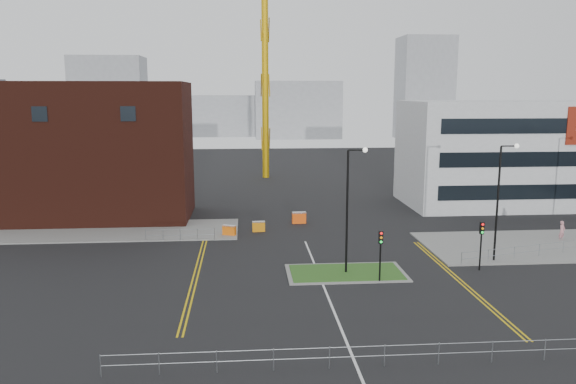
{
  "coord_description": "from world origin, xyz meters",
  "views": [
    {
      "loc": [
        -5.23,
        -30.65,
        13.0
      ],
      "look_at": [
        -1.76,
        14.02,
        5.0
      ],
      "focal_mm": 35.0,
      "sensor_mm": 36.0,
      "label": 1
    }
  ],
  "objects": [
    {
      "name": "ground",
      "position": [
        0.0,
        0.0,
        0.0
      ],
      "size": [
        200.0,
        200.0,
        0.0
      ],
      "primitive_type": "plane",
      "color": "black",
      "rests_on": "ground"
    },
    {
      "name": "pavement_left",
      "position": [
        -20.0,
        22.0,
        0.06
      ],
      "size": [
        28.0,
        8.0,
        0.12
      ],
      "primitive_type": "cube",
      "color": "slate",
      "rests_on": "ground"
    },
    {
      "name": "pavement_right",
      "position": [
        22.0,
        14.0,
        0.06
      ],
      "size": [
        24.0,
        10.0,
        0.12
      ],
      "primitive_type": "cube",
      "color": "slate",
      "rests_on": "ground"
    },
    {
      "name": "island_kerb",
      "position": [
        2.0,
        8.0,
        0.04
      ],
      "size": [
        8.6,
        4.6,
        0.08
      ],
      "primitive_type": "cube",
      "color": "slate",
      "rests_on": "ground"
    },
    {
      "name": "grass_island",
      "position": [
        2.0,
        8.0,
        0.06
      ],
      "size": [
        8.0,
        4.0,
        0.12
      ],
      "primitive_type": "cube",
      "color": "#29541C",
      "rests_on": "ground"
    },
    {
      "name": "brick_building",
      "position": [
        -22.97,
        28.0,
        6.85
      ],
      "size": [
        24.2,
        10.07,
        14.24
      ],
      "color": "#3F170F",
      "rests_on": "ground"
    },
    {
      "name": "office_block",
      "position": [
        26.01,
        31.97,
        6.0
      ],
      "size": [
        25.0,
        12.2,
        12.0
      ],
      "color": "silver",
      "rests_on": "ground"
    },
    {
      "name": "streetlamp_island",
      "position": [
        2.22,
        8.0,
        5.41
      ],
      "size": [
        1.46,
        0.36,
        9.18
      ],
      "color": "black",
      "rests_on": "ground"
    },
    {
      "name": "streetlamp_right_near",
      "position": [
        14.22,
        10.0,
        5.41
      ],
      "size": [
        1.46,
        0.36,
        9.18
      ],
      "color": "black",
      "rests_on": "ground"
    },
    {
      "name": "traffic_light_island",
      "position": [
        4.0,
        5.98,
        2.57
      ],
      "size": [
        0.28,
        0.33,
        3.65
      ],
      "color": "black",
      "rests_on": "ground"
    },
    {
      "name": "traffic_light_right",
      "position": [
        12.0,
        7.98,
        2.57
      ],
      "size": [
        0.28,
        0.33,
        3.65
      ],
      "color": "black",
      "rests_on": "ground"
    },
    {
      "name": "railing_front",
      "position": [
        0.0,
        -6.0,
        0.78
      ],
      "size": [
        24.05,
        0.05,
        1.1
      ],
      "color": "gray",
      "rests_on": "ground"
    },
    {
      "name": "railing_left",
      "position": [
        -11.0,
        18.0,
        0.74
      ],
      "size": [
        6.05,
        0.05,
        1.1
      ],
      "color": "gray",
      "rests_on": "ground"
    },
    {
      "name": "railing_right",
      "position": [
        20.5,
        11.5,
        0.78
      ],
      "size": [
        19.05,
        5.05,
        1.1
      ],
      "color": "gray",
      "rests_on": "ground"
    },
    {
      "name": "centre_line",
      "position": [
        0.0,
        2.0,
        0.01
      ],
      "size": [
        0.15,
        30.0,
        0.01
      ],
      "primitive_type": "cube",
      "color": "silver",
      "rests_on": "ground"
    },
    {
      "name": "yellow_left_a",
      "position": [
        -9.0,
        10.0,
        0.01
      ],
      "size": [
        0.12,
        24.0,
        0.01
      ],
      "primitive_type": "cube",
      "color": "gold",
      "rests_on": "ground"
    },
    {
      "name": "yellow_left_b",
      "position": [
        -8.7,
        10.0,
        0.01
      ],
      "size": [
        0.12,
        24.0,
        0.01
      ],
      "primitive_type": "cube",
      "color": "gold",
      "rests_on": "ground"
    },
    {
      "name": "yellow_right_a",
      "position": [
        9.5,
        6.0,
        0.01
      ],
      "size": [
        0.12,
        20.0,
        0.01
      ],
      "primitive_type": "cube",
      "color": "gold",
      "rests_on": "ground"
    },
    {
      "name": "yellow_right_b",
      "position": [
        9.8,
        6.0,
        0.01
      ],
      "size": [
        0.12,
        20.0,
        0.01
      ],
      "primitive_type": "cube",
      "color": "gold",
      "rests_on": "ground"
    },
    {
      "name": "skyline_a",
      "position": [
        -40.0,
        120.0,
        11.0
      ],
      "size": [
        18.0,
        12.0,
        22.0
      ],
      "primitive_type": "cube",
      "color": "gray",
      "rests_on": "ground"
    },
    {
      "name": "skyline_b",
      "position": [
        10.0,
        130.0,
        8.0
      ],
      "size": [
        24.0,
        12.0,
        16.0
      ],
      "primitive_type": "cube",
      "color": "gray",
      "rests_on": "ground"
    },
    {
      "name": "skyline_c",
      "position": [
        45.0,
        125.0,
        14.0
      ],
      "size": [
        14.0,
        12.0,
        28.0
      ],
      "primitive_type": "cube",
      "color": "gray",
      "rests_on": "ground"
    },
    {
      "name": "skyline_d",
      "position": [
        -8.0,
        140.0,
        6.0
      ],
      "size": [
        30.0,
        12.0,
        12.0
      ],
      "primitive_type": "cube",
      "color": "gray",
      "rests_on": "ground"
    },
    {
      "name": "pedestrian",
      "position": [
        22.6,
        15.38,
        0.91
      ],
      "size": [
        0.79,
        0.7,
        1.82
      ],
      "primitive_type": "imported",
      "rotation": [
        0.0,
        0.0,
        0.5
      ],
      "color": "#D28891",
      "rests_on": "ground"
    },
    {
      "name": "barrier_left",
      "position": [
        -6.73,
        19.4,
        0.56
      ],
      "size": [
        1.28,
        0.86,
        1.03
      ],
      "color": "orange",
      "rests_on": "ground"
    },
    {
      "name": "barrier_mid",
      "position": [
        -4.0,
        20.92,
        0.54
      ],
      "size": [
        1.2,
        0.44,
        1.0
      ],
      "color": "orange",
      "rests_on": "ground"
    },
    {
      "name": "barrier_right",
      "position": [
        0.13,
        24.0,
        0.63
      ],
      "size": [
        1.4,
        0.53,
        1.16
      ],
      "color": "#FF540E",
      "rests_on": "ground"
    }
  ]
}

